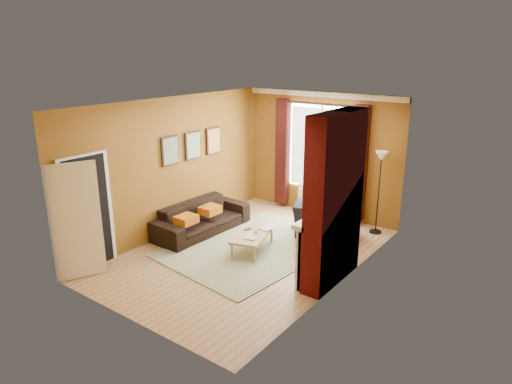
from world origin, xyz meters
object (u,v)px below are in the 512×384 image
Objects in this scene: sofa at (202,218)px; floor_lamp at (381,169)px; wicker_stool at (324,212)px; coffee_table at (252,235)px; armchair at (324,219)px.

sofa is 1.25× the size of floor_lamp.
wicker_stool is (1.75, 2.09, -0.10)m from sofa.
wicker_stool is (0.33, 2.22, -0.11)m from coffee_table.
armchair is at bearing 46.22° from coffee_table.
armchair is at bearing -134.12° from floor_lamp.
wicker_stool is at bearing -79.73° from armchair.
sofa is 3.79m from floor_lamp.
sofa reaches higher than coffee_table.
coffee_table is (1.42, -0.13, 0.01)m from sofa.
coffee_table is at bearing -124.00° from floor_lamp.
coffee_table is (-0.74, -1.46, -0.04)m from armchair.
floor_lamp is at bearing 39.26° from coffee_table.
sofa is 2.73m from wicker_stool.
wicker_stool reaches higher than coffee_table.
wicker_stool is 0.26× the size of floor_lamp.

